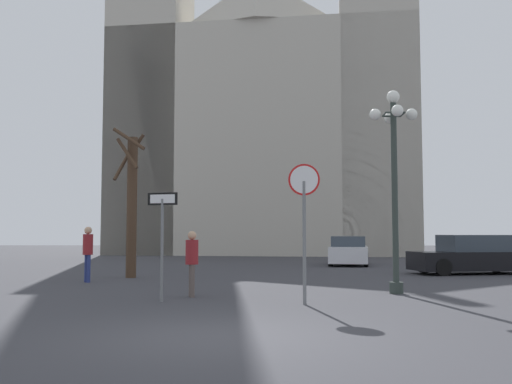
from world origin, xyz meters
TOP-DOWN VIEW (x-y plane):
  - ground_plane at (0.00, 0.00)m, footprint 120.00×120.00m
  - cathedral at (0.25, 33.09)m, footprint 22.80×12.77m
  - stop_sign at (1.54, 3.91)m, footprint 0.71×0.15m
  - one_way_arrow_sign at (-1.74, 4.32)m, footprint 0.73×0.21m
  - street_lamp at (4.08, 6.24)m, footprint 1.28×1.28m
  - bare_tree at (-4.18, 11.22)m, footprint 1.25×1.28m
  - parked_car_near_black at (8.56, 13.39)m, footprint 4.78×2.54m
  - parked_car_far_white at (4.61, 19.42)m, footprint 2.41×4.53m
  - pedestrian_walking at (-5.10, 9.33)m, footprint 0.32×0.32m
  - pedestrian_standing at (-1.18, 5.30)m, footprint 0.32×0.32m

SIDE VIEW (x-z plane):
  - ground_plane at x=0.00m, z-range 0.00..0.00m
  - parked_car_far_white at x=4.61m, z-range -0.03..1.37m
  - parked_car_near_black at x=8.56m, z-range -0.05..1.45m
  - pedestrian_standing at x=-1.18m, z-range 0.17..1.80m
  - pedestrian_walking at x=-5.10m, z-range 0.20..1.98m
  - one_way_arrow_sign at x=-1.74m, z-range 0.40..2.93m
  - stop_sign at x=1.54m, z-range 0.59..3.74m
  - bare_tree at x=-4.18m, z-range 0.08..5.36m
  - street_lamp at x=4.08m, z-range 0.70..6.10m
  - cathedral at x=0.25m, z-range -7.04..33.35m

